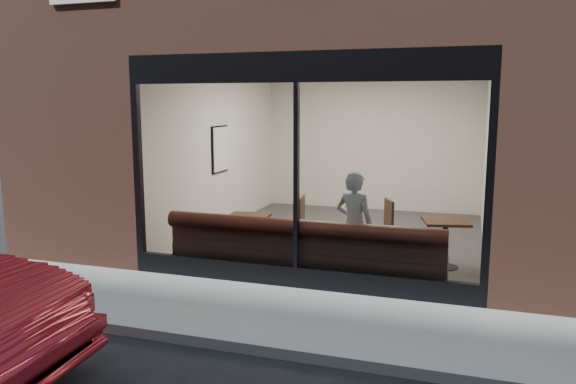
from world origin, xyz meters
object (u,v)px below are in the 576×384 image
(cafe_table_left, at_px, (248,217))
(cafe_chair_right, at_px, (377,242))
(person, at_px, (354,225))
(cafe_table_right, at_px, (446,221))
(banquette, at_px, (304,264))
(cafe_chair_left, at_px, (291,237))

(cafe_table_left, bearing_deg, cafe_chair_right, 28.36)
(cafe_table_left, distance_m, cafe_chair_right, 2.22)
(person, height_order, cafe_table_right, person)
(banquette, distance_m, person, 0.91)
(cafe_chair_left, bearing_deg, cafe_chair_right, 177.71)
(banquette, relative_size, cafe_chair_right, 8.74)
(banquette, xyz_separation_m, cafe_table_left, (-1.11, 0.55, 0.52))
(cafe_table_left, xyz_separation_m, cafe_table_right, (3.01, 0.64, 0.00))
(person, bearing_deg, cafe_table_right, -128.01)
(banquette, relative_size, cafe_chair_left, 8.50)
(cafe_table_left, xyz_separation_m, cafe_chair_left, (0.42, 0.91, -0.50))
(cafe_table_right, bearing_deg, cafe_chair_right, 160.64)
(cafe_table_right, distance_m, cafe_chair_right, 1.27)
(banquette, distance_m, cafe_table_right, 2.30)
(banquette, xyz_separation_m, cafe_table_right, (1.90, 1.19, 0.52))
(person, relative_size, cafe_table_right, 2.39)
(person, bearing_deg, banquette, 36.94)
(banquette, xyz_separation_m, cafe_chair_left, (-0.68, 1.46, 0.01))
(cafe_chair_left, height_order, cafe_chair_right, same)
(cafe_table_left, bearing_deg, person, -9.12)
(banquette, xyz_separation_m, person, (0.67, 0.27, 0.56))
(banquette, distance_m, cafe_chair_left, 1.61)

